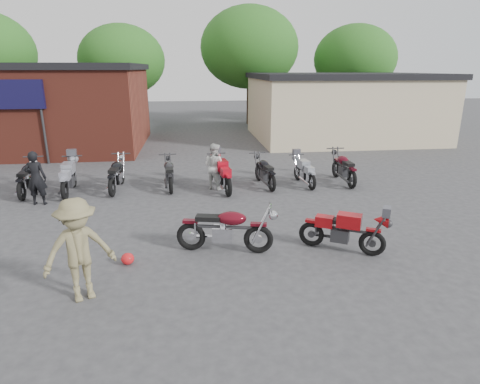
{
  "coord_description": "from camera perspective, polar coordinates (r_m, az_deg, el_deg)",
  "views": [
    {
      "loc": [
        -0.4,
        -8.31,
        4.04
      ],
      "look_at": [
        0.84,
        1.77,
        0.9
      ],
      "focal_mm": 30.0,
      "sensor_mm": 36.0,
      "label": 1
    }
  ],
  "objects": [
    {
      "name": "person_tan",
      "position": [
        7.71,
        -21.94,
        -7.68
      ],
      "size": [
        1.43,
        1.18,
        1.92
      ],
      "primitive_type": "imported",
      "rotation": [
        0.0,
        0.0,
        0.44
      ],
      "color": "olive",
      "rests_on": "ground"
    },
    {
      "name": "row_bike_3",
      "position": [
        14.25,
        -10.03,
        2.84
      ],
      "size": [
        0.83,
        2.03,
        1.15
      ],
      "primitive_type": null,
      "rotation": [
        0.0,
        0.0,
        1.66
      ],
      "color": "#232325",
      "rests_on": "ground"
    },
    {
      "name": "stucco_building",
      "position": [
        25.06,
        14.12,
        11.44
      ],
      "size": [
        10.0,
        8.0,
        3.5
      ],
      "primitive_type": "cube",
      "color": "#BFAF88",
      "rests_on": "ground"
    },
    {
      "name": "row_bike_7",
      "position": [
        15.16,
        14.54,
        3.58
      ],
      "size": [
        0.72,
        2.14,
        1.24
      ],
      "primitive_type": null,
      "rotation": [
        0.0,
        0.0,
        1.58
      ],
      "color": "#4B0915",
      "rests_on": "ground"
    },
    {
      "name": "row_bike_6",
      "position": [
        14.6,
        9.15,
        3.05
      ],
      "size": [
        0.81,
        1.89,
        1.06
      ],
      "primitive_type": null,
      "rotation": [
        0.0,
        0.0,
        1.68
      ],
      "color": "#91959E",
      "rests_on": "ground"
    },
    {
      "name": "ground",
      "position": [
        9.25,
        -3.86,
        -8.76
      ],
      "size": [
        90.0,
        90.0,
        0.0
      ],
      "primitive_type": "plane",
      "color": "#38383A"
    },
    {
      "name": "row_bike_5",
      "position": [
        14.3,
        3.54,
        3.14
      ],
      "size": [
        0.94,
        2.07,
        1.16
      ],
      "primitive_type": null,
      "rotation": [
        0.0,
        0.0,
        1.72
      ],
      "color": "black",
      "rests_on": "ground"
    },
    {
      "name": "row_bike_1",
      "position": [
        14.56,
        -23.22,
        2.15
      ],
      "size": [
        0.88,
        2.16,
        1.22
      ],
      "primitive_type": null,
      "rotation": [
        0.0,
        0.0,
        1.66
      ],
      "color": "#92939F",
      "rests_on": "ground"
    },
    {
      "name": "vintage_motorcycle",
      "position": [
        9.1,
        -1.97,
        -4.91
      ],
      "size": [
        2.25,
        1.16,
        1.24
      ],
      "primitive_type": null,
      "rotation": [
        0.0,
        0.0,
        -0.22
      ],
      "color": "#550A14",
      "rests_on": "ground"
    },
    {
      "name": "person_light",
      "position": [
        13.89,
        -3.66,
        3.66
      ],
      "size": [
        0.99,
        0.97,
        1.6
      ],
      "primitive_type": "imported",
      "rotation": [
        0.0,
        0.0,
        2.43
      ],
      "color": "beige",
      "rests_on": "ground"
    },
    {
      "name": "helmet",
      "position": [
        9.05,
        -15.69,
        -9.13
      ],
      "size": [
        0.35,
        0.35,
        0.26
      ],
      "primitive_type": "ellipsoid",
      "rotation": [
        0.0,
        0.0,
        0.31
      ],
      "color": "red",
      "rests_on": "ground"
    },
    {
      "name": "tree_1",
      "position": [
        30.66,
        -16.27,
        15.9
      ],
      "size": [
        5.92,
        5.92,
        7.4
      ],
      "primitive_type": null,
      "color": "#215A18",
      "rests_on": "ground"
    },
    {
      "name": "row_bike_0",
      "position": [
        15.12,
        -27.98,
        2.01
      ],
      "size": [
        0.87,
        2.14,
        1.21
      ],
      "primitive_type": null,
      "rotation": [
        0.0,
        0.0,
        1.66
      ],
      "color": "black",
      "rests_on": "ground"
    },
    {
      "name": "sportbike",
      "position": [
        9.45,
        14.51,
        -5.09
      ],
      "size": [
        1.96,
        1.48,
        1.1
      ],
      "primitive_type": null,
      "rotation": [
        0.0,
        0.0,
        -0.52
      ],
      "color": "#A30D12",
      "rests_on": "ground"
    },
    {
      "name": "brick_building",
      "position": [
        24.0,
        -28.47,
        10.28
      ],
      "size": [
        12.0,
        8.0,
        4.0
      ],
      "primitive_type": "cube",
      "color": "maroon",
      "rests_on": "ground"
    },
    {
      "name": "tree_3",
      "position": [
        32.75,
        15.89,
        16.15
      ],
      "size": [
        6.08,
        6.08,
        7.6
      ],
      "primitive_type": null,
      "color": "#215A18",
      "rests_on": "ground"
    },
    {
      "name": "person_dark",
      "position": [
        13.71,
        -27.03,
        1.76
      ],
      "size": [
        0.63,
        0.42,
        1.68
      ],
      "primitive_type": "imported",
      "rotation": [
        0.0,
        0.0,
        3.11
      ],
      "color": "black",
      "rests_on": "ground"
    },
    {
      "name": "tree_2",
      "position": [
        30.63,
        1.32,
        17.86
      ],
      "size": [
        7.04,
        7.04,
        8.8
      ],
      "primitive_type": null,
      "color": "#215A18",
      "rests_on": "ground"
    },
    {
      "name": "row_bike_2",
      "position": [
        14.41,
        -17.17,
        2.65
      ],
      "size": [
        0.78,
        2.14,
        1.22
      ],
      "primitive_type": null,
      "rotation": [
        0.0,
        0.0,
        1.53
      ],
      "color": "black",
      "rests_on": "ground"
    },
    {
      "name": "row_bike_4",
      "position": [
        13.79,
        -2.52,
        2.79
      ],
      "size": [
        1.01,
        2.21,
        1.23
      ],
      "primitive_type": null,
      "rotation": [
        0.0,
        0.0,
        1.72
      ],
      "color": "red",
      "rests_on": "ground"
    }
  ]
}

